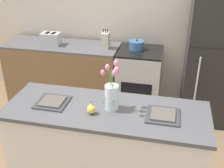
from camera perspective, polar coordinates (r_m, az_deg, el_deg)
name	(u,v)px	position (r m, az deg, el deg)	size (l,w,h in m)	color
back_wall	(139,12)	(4.16, 5.46, 14.37)	(5.20, 0.08, 2.70)	silver
kitchen_island	(106,150)	(2.75, -1.17, -13.36)	(1.80, 0.66, 0.94)	silver
back_counter	(64,73)	(4.34, -9.80, 2.21)	(1.68, 0.60, 0.92)	brown
stove_range	(139,80)	(4.07, 5.55, 0.73)	(0.60, 0.61, 0.92)	#B2B5B7
refrigerator	(213,56)	(3.91, 19.84, 5.30)	(0.68, 0.67, 1.82)	black
flower_vase	(112,94)	(2.40, -0.02, -1.98)	(0.15, 0.18, 0.44)	silver
pear_figurine	(91,109)	(2.39, -4.22, -5.04)	(0.07, 0.07, 0.12)	#E5CC4C
plate_setting_left	(52,102)	(2.61, -12.00, -3.56)	(0.28, 0.28, 0.02)	#333338
plate_setting_right	(163,115)	(2.41, 10.33, -6.23)	(0.28, 0.28, 0.02)	#333338
toaster	(51,39)	(4.18, -12.27, 9.00)	(0.28, 0.18, 0.17)	#B7BABC
cooking_pot	(137,45)	(3.91, 5.02, 7.88)	(0.21, 0.21, 0.14)	#386093
knife_block	(106,40)	(3.93, -1.29, 8.88)	(0.10, 0.14, 0.27)	beige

